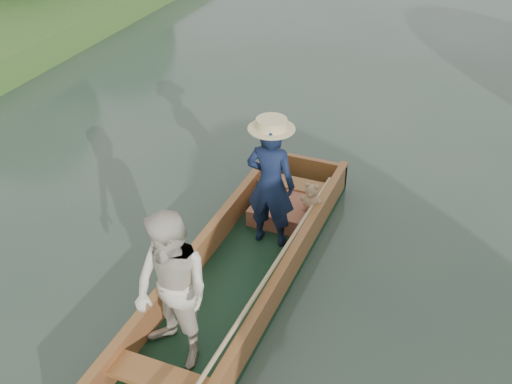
% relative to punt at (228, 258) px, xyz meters
% --- Properties ---
extents(ground, '(120.00, 120.00, 0.00)m').
position_rel_punt_xyz_m(ground, '(0.01, 0.13, -0.56)').
color(ground, '#283D30').
rests_on(ground, ground).
extents(punt, '(1.13, 5.00, 1.71)m').
position_rel_punt_xyz_m(punt, '(0.00, 0.00, 0.00)').
color(punt, black).
rests_on(punt, ground).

